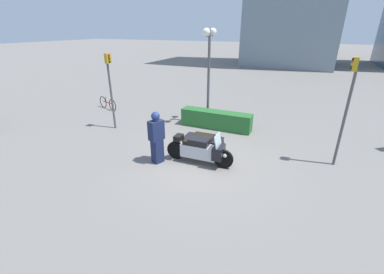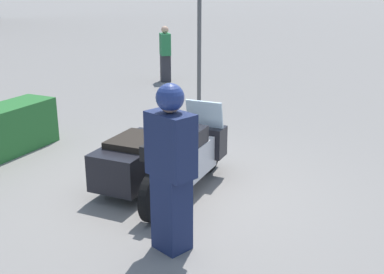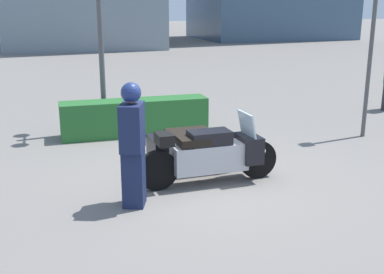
{
  "view_description": "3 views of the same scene",
  "coord_description": "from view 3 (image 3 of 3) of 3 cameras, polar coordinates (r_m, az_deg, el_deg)",
  "views": [
    {
      "loc": [
        3.02,
        -7.4,
        4.33
      ],
      "look_at": [
        -0.22,
        -0.25,
        0.97
      ],
      "focal_mm": 24.0,
      "sensor_mm": 36.0,
      "label": 1
    },
    {
      "loc": [
        -5.38,
        -2.9,
        2.76
      ],
      "look_at": [
        -0.11,
        -0.31,
        0.86
      ],
      "focal_mm": 45.0,
      "sensor_mm": 36.0,
      "label": 2
    },
    {
      "loc": [
        -2.43,
        -7.2,
        2.85
      ],
      "look_at": [
        -0.26,
        -0.04,
        0.78
      ],
      "focal_mm": 45.0,
      "sensor_mm": 36.0,
      "label": 3
    }
  ],
  "objects": [
    {
      "name": "ground_plane",
      "position": [
        8.12,
        1.67,
        -5.13
      ],
      "size": [
        160.0,
        160.0,
        0.0
      ],
      "primitive_type": "plane",
      "color": "slate"
    },
    {
      "name": "police_motorcycle",
      "position": [
        8.18,
        1.33,
        -1.53
      ],
      "size": [
        2.4,
        1.33,
        1.16
      ],
      "rotation": [
        0.0,
        0.0,
        0.03
      ],
      "color": "black",
      "rests_on": "ground"
    },
    {
      "name": "officer_rider",
      "position": [
        6.89,
        -7.05,
        -0.62
      ],
      "size": [
        0.45,
        0.57,
        1.82
      ],
      "rotation": [
        0.0,
        0.0,
        2.79
      ],
      "color": "#192347",
      "rests_on": "ground"
    },
    {
      "name": "hedge_bush_curbside",
      "position": [
        10.91,
        -6.76,
        2.34
      ],
      "size": [
        3.28,
        0.65,
        0.8
      ],
      "primitive_type": "cube",
      "color": "#28662D",
      "rests_on": "ground"
    },
    {
      "name": "traffic_light_near",
      "position": [
        11.09,
        20.49,
        11.71
      ],
      "size": [
        0.23,
        0.27,
        3.54
      ],
      "rotation": [
        0.0,
        0.0,
        3.03
      ],
      "color": "#4C4C4C",
      "rests_on": "ground"
    }
  ]
}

